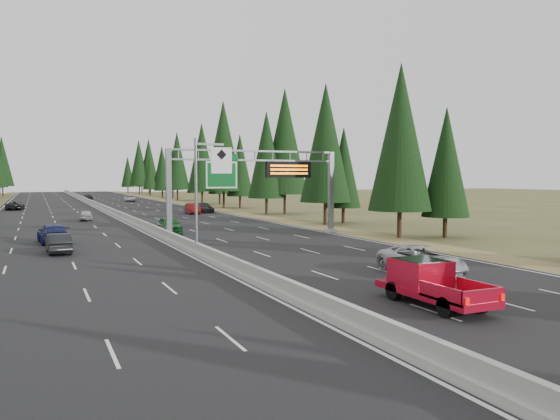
# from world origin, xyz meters

# --- Properties ---
(ground) EXTENTS (400.00, 400.00, 0.00)m
(ground) POSITION_xyz_m (0.00, 0.00, 0.00)
(ground) COLOR #464621
(ground) RESTS_ON ground
(road) EXTENTS (32.00, 260.00, 0.08)m
(road) POSITION_xyz_m (0.00, 80.00, 0.04)
(road) COLOR black
(road) RESTS_ON ground
(shoulder_right) EXTENTS (3.60, 260.00, 0.06)m
(shoulder_right) POSITION_xyz_m (17.80, 80.00, 0.03)
(shoulder_right) COLOR olive
(shoulder_right) RESTS_ON ground
(median_barrier) EXTENTS (0.70, 260.00, 0.85)m
(median_barrier) POSITION_xyz_m (0.00, 80.00, 0.41)
(median_barrier) COLOR gray
(median_barrier) RESTS_ON road
(sign_gantry) EXTENTS (16.75, 0.98, 7.80)m
(sign_gantry) POSITION_xyz_m (8.92, 34.88, 5.27)
(sign_gantry) COLOR slate
(sign_gantry) RESTS_ON road
(hov_sign_pole) EXTENTS (2.80, 0.50, 8.00)m
(hov_sign_pole) POSITION_xyz_m (0.58, 24.97, 4.72)
(hov_sign_pole) COLOR slate
(hov_sign_pole) RESTS_ON road
(tree_row_right) EXTENTS (10.53, 237.45, 18.99)m
(tree_row_right) POSITION_xyz_m (21.85, 75.27, 8.97)
(tree_row_right) COLOR black
(tree_row_right) RESTS_ON ground
(silver_minivan) EXTENTS (2.81, 5.76, 1.58)m
(silver_minivan) POSITION_xyz_m (9.17, 12.47, 0.87)
(silver_minivan) COLOR #B9B9BE
(silver_minivan) RESTS_ON road
(red_pickup) EXTENTS (2.01, 5.63, 1.83)m
(red_pickup) POSITION_xyz_m (4.94, 6.82, 1.09)
(red_pickup) COLOR black
(red_pickup) RESTS_ON road
(car_ahead_green) EXTENTS (2.11, 4.80, 1.61)m
(car_ahead_green) POSITION_xyz_m (1.50, 40.00, 0.88)
(car_ahead_green) COLOR #12511D
(car_ahead_green) RESTS_ON road
(car_ahead_dkred) EXTENTS (2.01, 4.81, 1.55)m
(car_ahead_dkred) POSITION_xyz_m (10.88, 66.58, 0.85)
(car_ahead_dkred) COLOR #660E0E
(car_ahead_dkred) RESTS_ON road
(car_ahead_dkgrey) EXTENTS (2.05, 4.94, 1.43)m
(car_ahead_dkgrey) POSITION_xyz_m (13.40, 69.09, 0.79)
(car_ahead_dkgrey) COLOR black
(car_ahead_dkgrey) RESTS_ON road
(car_ahead_white) EXTENTS (2.56, 5.07, 1.38)m
(car_ahead_white) POSITION_xyz_m (9.04, 112.82, 0.77)
(car_ahead_white) COLOR silver
(car_ahead_white) RESTS_ON road
(car_ahead_far) EXTENTS (2.04, 4.19, 1.38)m
(car_ahead_far) POSITION_xyz_m (1.50, 127.21, 0.77)
(car_ahead_far) COLOR black
(car_ahead_far) RESTS_ON road
(car_onc_near) EXTENTS (1.69, 4.30, 1.40)m
(car_onc_near) POSITION_xyz_m (-8.63, 29.80, 0.78)
(car_onc_near) COLOR black
(car_onc_near) RESTS_ON road
(car_onc_blue) EXTENTS (2.55, 5.46, 1.54)m
(car_onc_blue) POSITION_xyz_m (-8.79, 36.30, 0.85)
(car_onc_blue) COLOR #171D52
(car_onc_blue) RESTS_ON road
(car_onc_white) EXTENTS (1.85, 3.88, 1.28)m
(car_onc_white) POSITION_xyz_m (-4.41, 59.99, 0.72)
(car_onc_white) COLOR #B2B2B2
(car_onc_white) RESTS_ON road
(car_onc_far) EXTENTS (2.92, 5.65, 1.52)m
(car_onc_far) POSITION_xyz_m (-13.21, 88.32, 0.84)
(car_onc_far) COLOR black
(car_onc_far) RESTS_ON road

